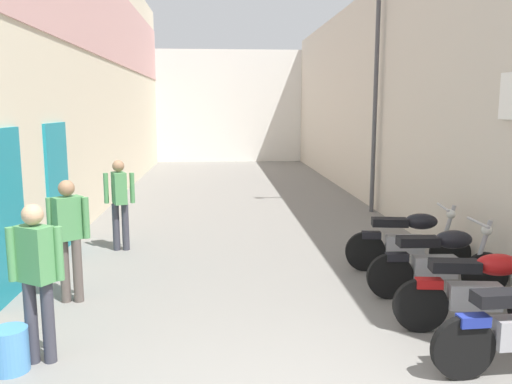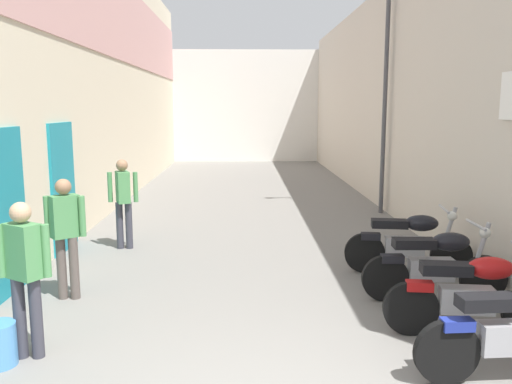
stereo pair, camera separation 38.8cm
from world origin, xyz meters
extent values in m
plane|color=slate|center=(0.00, 8.25, 0.00)|extent=(36.50, 36.50, 0.00)
cube|color=beige|center=(-3.44, 10.25, 3.24)|extent=(0.40, 20.50, 6.47)
cube|color=teal|center=(-3.22, 3.40, 1.10)|extent=(0.06, 1.10, 2.20)
cube|color=teal|center=(-3.22, 5.60, 1.10)|extent=(0.06, 1.10, 2.20)
cube|color=#DBA39E|center=(-3.23, 10.25, 4.66)|extent=(0.04, 20.50, 2.07)
cube|color=beige|center=(3.44, 10.25, 2.67)|extent=(0.40, 20.50, 5.34)
cube|color=silver|center=(0.00, 21.50, 2.48)|extent=(9.49, 2.00, 4.96)
cylinder|color=black|center=(1.67, 0.97, 0.30)|extent=(0.60, 0.11, 0.60)
cube|color=black|center=(2.02, 0.99, 0.76)|extent=(0.53, 0.25, 0.12)
cube|color=navy|center=(1.75, 0.97, 0.56)|extent=(0.29, 0.15, 0.10)
cylinder|color=black|center=(1.67, 2.00, 0.30)|extent=(0.61, 0.15, 0.60)
cube|color=#9E9EA3|center=(2.25, 1.93, 0.42)|extent=(0.58, 0.27, 0.28)
ellipsoid|color=#AD1414|center=(2.47, 1.90, 0.78)|extent=(0.51, 0.32, 0.24)
cube|color=black|center=(2.02, 1.96, 0.76)|extent=(0.54, 0.28, 0.12)
cube|color=#AD1414|center=(1.75, 1.99, 0.56)|extent=(0.30, 0.17, 0.10)
cylinder|color=black|center=(2.92, 2.98, 0.30)|extent=(0.60, 0.10, 0.60)
cylinder|color=black|center=(1.67, 3.02, 0.30)|extent=(0.60, 0.10, 0.60)
cube|color=#9E9EA3|center=(2.24, 3.00, 0.42)|extent=(0.57, 0.22, 0.28)
ellipsoid|color=black|center=(2.47, 2.99, 0.78)|extent=(0.49, 0.28, 0.24)
cube|color=black|center=(2.02, 3.01, 0.76)|extent=(0.53, 0.24, 0.12)
cylinder|color=#9E9EA3|center=(2.85, 2.98, 0.65)|extent=(0.25, 0.07, 0.77)
cylinder|color=#9E9EA3|center=(2.78, 2.98, 1.00)|extent=(0.05, 0.58, 0.04)
sphere|color=silver|center=(2.90, 2.98, 0.90)|extent=(0.14, 0.14, 0.14)
cube|color=black|center=(1.75, 3.02, 0.56)|extent=(0.28, 0.15, 0.10)
cylinder|color=black|center=(2.91, 4.01, 0.30)|extent=(0.61, 0.17, 0.60)
cylinder|color=black|center=(1.68, 4.20, 0.30)|extent=(0.61, 0.17, 0.60)
cube|color=#9E9EA3|center=(2.25, 4.11, 0.42)|extent=(0.58, 0.28, 0.28)
ellipsoid|color=black|center=(2.47, 4.08, 0.78)|extent=(0.51, 0.33, 0.24)
cube|color=black|center=(2.02, 4.15, 0.76)|extent=(0.55, 0.29, 0.12)
cylinder|color=#9E9EA3|center=(2.84, 4.02, 0.65)|extent=(0.25, 0.10, 0.77)
cylinder|color=#9E9EA3|center=(2.77, 4.03, 1.00)|extent=(0.12, 0.58, 0.04)
sphere|color=silver|center=(2.89, 4.01, 0.90)|extent=(0.14, 0.14, 0.14)
cube|color=black|center=(1.76, 4.18, 0.56)|extent=(0.30, 0.18, 0.10)
cylinder|color=#383842|center=(-2.34, 1.58, 0.41)|extent=(0.12, 0.12, 0.82)
cylinder|color=#383842|center=(-2.18, 1.58, 0.41)|extent=(0.12, 0.12, 0.82)
cube|color=#4C8C51|center=(-2.26, 1.58, 1.09)|extent=(0.39, 0.35, 0.54)
sphere|color=tan|center=(-2.26, 1.58, 1.47)|extent=(0.20, 0.20, 0.20)
cylinder|color=#4C8C51|center=(-2.48, 1.58, 1.09)|extent=(0.08, 0.08, 0.52)
cylinder|color=#4C8C51|center=(-2.04, 1.58, 1.09)|extent=(0.08, 0.08, 0.52)
cylinder|color=#564C47|center=(-2.48, 3.21, 0.41)|extent=(0.12, 0.12, 0.82)
cylinder|color=#564C47|center=(-2.32, 3.21, 0.41)|extent=(0.12, 0.12, 0.82)
cube|color=#4C8C51|center=(-2.40, 3.21, 1.09)|extent=(0.39, 0.37, 0.54)
sphere|color=#997051|center=(-2.40, 3.21, 1.47)|extent=(0.20, 0.20, 0.20)
cylinder|color=#4C8C51|center=(-2.62, 3.21, 1.09)|extent=(0.08, 0.08, 0.52)
cylinder|color=#4C8C51|center=(-2.18, 3.21, 1.09)|extent=(0.08, 0.08, 0.52)
cylinder|color=#383842|center=(-2.30, 5.66, 0.41)|extent=(0.12, 0.12, 0.82)
cylinder|color=#383842|center=(-2.14, 5.66, 0.41)|extent=(0.12, 0.12, 0.82)
cube|color=#4C8C51|center=(-2.22, 5.66, 1.09)|extent=(0.31, 0.39, 0.54)
sphere|color=#997051|center=(-2.22, 5.66, 1.47)|extent=(0.20, 0.20, 0.20)
cylinder|color=#4C8C51|center=(-2.44, 5.66, 1.09)|extent=(0.08, 0.08, 0.52)
cylinder|color=#4C8C51|center=(-2.00, 5.66, 1.09)|extent=(0.08, 0.08, 0.52)
cylinder|color=#4C8CCC|center=(-2.49, 1.42, 0.21)|extent=(0.34, 0.34, 0.42)
cylinder|color=#47474C|center=(3.09, 8.68, 2.54)|extent=(0.10, 0.10, 5.09)
camera|label=1|loc=(-0.53, -3.37, 2.46)|focal=36.96mm
camera|label=2|loc=(-0.14, -3.39, 2.46)|focal=36.96mm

